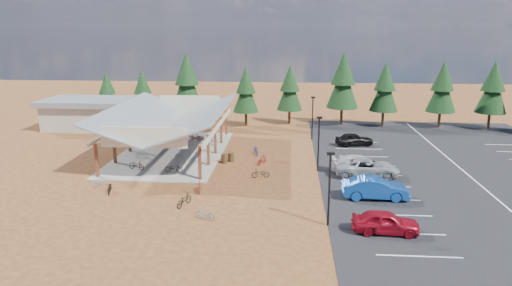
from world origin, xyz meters
name	(u,v)px	position (x,y,z in m)	size (l,w,h in m)	color
ground	(263,176)	(0.00, 0.00, 0.00)	(140.00, 140.00, 0.00)	#582D17
asphalt_lot	(463,171)	(18.50, 3.00, 0.02)	(27.00, 44.00, 0.04)	black
concrete_pad	(173,153)	(-10.00, 7.00, 0.05)	(10.60, 18.60, 0.10)	gray
bike_pavilion	(171,118)	(-10.00, 7.00, 3.82)	(11.65, 19.40, 4.97)	#5D251A
outbuilding	(87,113)	(-24.00, 18.00, 2.03)	(11.00, 7.00, 3.90)	#ADA593
lamp_post_0	(329,184)	(5.00, -10.00, 2.98)	(0.50, 0.25, 5.14)	black
lamp_post_1	(319,140)	(5.00, 2.00, 2.98)	(0.50, 0.25, 5.14)	black
lamp_post_2	(313,115)	(5.00, 14.00, 2.98)	(0.50, 0.25, 5.14)	black
trash_bin_0	(231,157)	(-3.40, 4.39, 0.45)	(0.60, 0.60, 0.90)	#3F2B16
trash_bin_1	(224,159)	(-4.01, 3.83, 0.45)	(0.60, 0.60, 0.90)	#3F2B16
pine_0	(107,91)	(-23.05, 22.73, 4.22)	(2.97, 2.97, 6.92)	#382314
pine_1	(143,91)	(-18.02, 22.73, 4.37)	(3.08, 3.08, 7.17)	#382314
pine_2	(187,81)	(-11.44, 21.36, 5.92)	(4.16, 4.16, 9.69)	#382314
pine_3	(246,90)	(-3.51, 21.11, 4.84)	(3.40, 3.40, 7.92)	#382314
pine_4	(290,88)	(2.29, 22.85, 4.93)	(3.47, 3.47, 8.07)	#382314
pine_5	(343,81)	(9.35, 22.64, 6.00)	(4.22, 4.22, 9.83)	#382314
pine_6	(385,87)	(14.77, 22.26, 5.24)	(3.68, 3.68, 8.58)	#382314
pine_7	(442,87)	(22.06, 21.89, 5.37)	(3.78, 3.78, 8.80)	#382314
pine_8	(493,88)	(28.20, 21.45, 5.43)	(3.82, 3.82, 8.89)	#382314
bike_0	(136,165)	(-11.83, 0.85, 0.55)	(0.59, 1.70, 0.89)	black
bike_1	(142,154)	(-12.56, 4.63, 0.56)	(0.43, 1.52, 0.92)	#94969B
bike_2	(169,142)	(-11.08, 9.72, 0.52)	(0.56, 1.60, 0.84)	navy
bike_3	(162,136)	(-12.44, 11.95, 0.63)	(0.49, 1.75, 1.05)	maroon
bike_4	(174,168)	(-8.18, 0.30, 0.53)	(0.57, 1.62, 0.85)	black
bike_5	(182,155)	(-8.38, 4.62, 0.55)	(0.42, 1.48, 0.89)	#97989F
bike_6	(209,141)	(-6.69, 10.20, 0.53)	(0.57, 1.64, 0.86)	navy
bike_7	(195,137)	(-8.62, 12.12, 0.57)	(0.44, 1.57, 0.94)	maroon
bike_8	(110,188)	(-12.06, -5.09, 0.46)	(0.60, 1.73, 0.91)	black
bike_9	(100,181)	(-13.49, -3.66, 0.45)	(0.42, 1.49, 0.89)	gray
bike_11	(200,187)	(-4.85, -4.39, 0.49)	(0.46, 1.63, 0.98)	maroon
bike_12	(184,200)	(-5.47, -7.33, 0.50)	(0.66, 1.90, 1.00)	black
bike_13	(205,213)	(-3.46, -9.67, 0.47)	(0.44, 1.55, 0.93)	gray
bike_14	(256,150)	(-1.11, 7.12, 0.49)	(0.65, 1.85, 0.97)	navy
bike_15	(262,160)	(-0.29, 3.64, 0.47)	(0.44, 1.57, 0.94)	maroon
bike_16	(261,173)	(-0.16, -0.42, 0.42)	(0.55, 1.59, 0.83)	black
car_0	(385,222)	(8.61, -10.91, 0.77)	(1.73, 4.31, 1.47)	maroon
car_1	(375,188)	(9.01, -4.80, 0.88)	(1.77, 5.08, 1.67)	navy
car_2	(367,167)	(9.28, 0.70, 0.84)	(2.65, 5.74, 1.59)	#969A9D
car_3	(360,164)	(8.85, 1.68, 0.81)	(2.16, 5.32, 1.54)	silver
car_4	(354,139)	(9.60, 11.51, 0.75)	(1.67, 4.16, 1.42)	black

